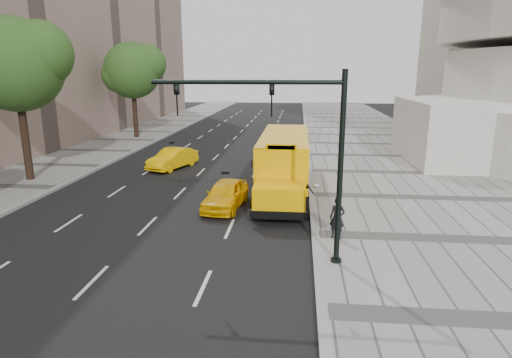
# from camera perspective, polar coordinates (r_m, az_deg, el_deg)

# --- Properties ---
(ground) EXTENTS (140.00, 140.00, 0.00)m
(ground) POSITION_cam_1_polar(r_m,az_deg,el_deg) (22.99, -7.71, -1.97)
(ground) COLOR black
(ground) RESTS_ON ground
(sidewalk_museum) EXTENTS (12.00, 140.00, 0.15)m
(sidewalk_museum) POSITION_cam_1_polar(r_m,az_deg,el_deg) (23.35, 22.31, -2.48)
(sidewalk_museum) COLOR gray
(sidewalk_museum) RESTS_ON ground
(sidewalk_far) EXTENTS (6.00, 140.00, 0.15)m
(sidewalk_far) POSITION_cam_1_polar(r_m,az_deg,el_deg) (27.65, -30.49, -0.93)
(sidewalk_far) COLOR gray
(sidewalk_far) RESTS_ON ground
(curb_museum) EXTENTS (0.30, 140.00, 0.15)m
(curb_museum) POSITION_cam_1_polar(r_m,az_deg,el_deg) (22.37, 7.42, -2.21)
(curb_museum) COLOR gray
(curb_museum) RESTS_ON ground
(curb_far) EXTENTS (0.30, 140.00, 0.15)m
(curb_far) POSITION_cam_1_polar(r_m,az_deg,el_deg) (26.00, -25.14, -1.15)
(curb_far) COLOR gray
(curb_far) RESTS_ON ground
(tree_b) EXTENTS (5.85, 5.20, 9.30)m
(tree_b) POSITION_cam_1_polar(r_m,az_deg,el_deg) (27.89, -29.26, 13.24)
(tree_b) COLOR black
(tree_b) RESTS_ON ground
(tree_c) EXTENTS (5.89, 5.24, 9.06)m
(tree_c) POSITION_cam_1_polar(r_m,az_deg,el_deg) (43.04, -16.06, 13.79)
(tree_c) COLOR black
(tree_c) RESTS_ON ground
(school_bus) EXTENTS (2.96, 11.56, 3.19)m
(school_bus) POSITION_cam_1_polar(r_m,az_deg,el_deg) (23.39, 3.79, 2.86)
(school_bus) COLOR #FFB400
(school_bus) RESTS_ON ground
(taxi_near) EXTENTS (2.01, 4.08, 1.34)m
(taxi_near) POSITION_cam_1_polar(r_m,az_deg,el_deg) (20.34, -4.06, -2.04)
(taxi_near) COLOR #FFBC02
(taxi_near) RESTS_ON ground
(taxi_far) EXTENTS (2.76, 4.35, 1.35)m
(taxi_far) POSITION_cam_1_polar(r_m,az_deg,el_deg) (29.19, -11.05, 2.70)
(taxi_far) COLOR #FFBC02
(taxi_far) RESTS_ON ground
(pedestrian) EXTENTS (0.68, 0.57, 1.60)m
(pedestrian) POSITION_cam_1_polar(r_m,az_deg,el_deg) (16.50, 10.77, -5.13)
(pedestrian) COLOR black
(pedestrian) RESTS_ON sidewalk_museum
(traffic_signal) EXTENTS (6.18, 0.36, 6.40)m
(traffic_signal) POSITION_cam_1_polar(r_m,az_deg,el_deg) (13.58, 5.40, 4.64)
(traffic_signal) COLOR black
(traffic_signal) RESTS_ON ground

